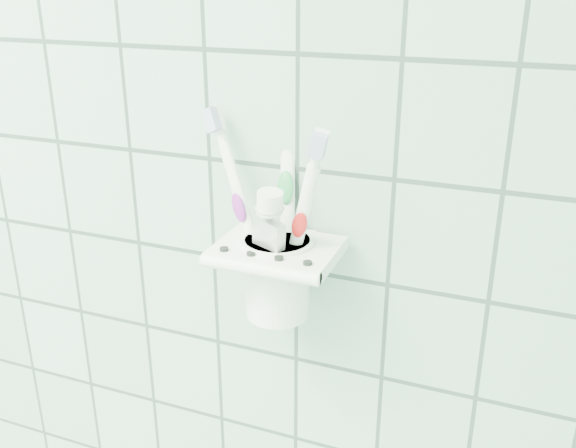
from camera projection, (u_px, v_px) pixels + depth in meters
The scene contains 6 objects.
holder_bracket at pixel (278, 252), 0.59m from camera, with size 0.11×0.10×0.03m.
cup at pixel (278, 273), 0.61m from camera, with size 0.07×0.07×0.08m.
toothbrush_pink at pixel (272, 211), 0.57m from camera, with size 0.08×0.05×0.20m.
toothbrush_blue at pixel (287, 197), 0.57m from camera, with size 0.04×0.07×0.22m.
toothbrush_orange at pixel (282, 209), 0.59m from camera, with size 0.05×0.04×0.19m.
toothpaste_tube at pixel (265, 240), 0.59m from camera, with size 0.04×0.04×0.13m.
Camera 1 is at (0.86, 0.65, 1.54)m, focal length 40.00 mm.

